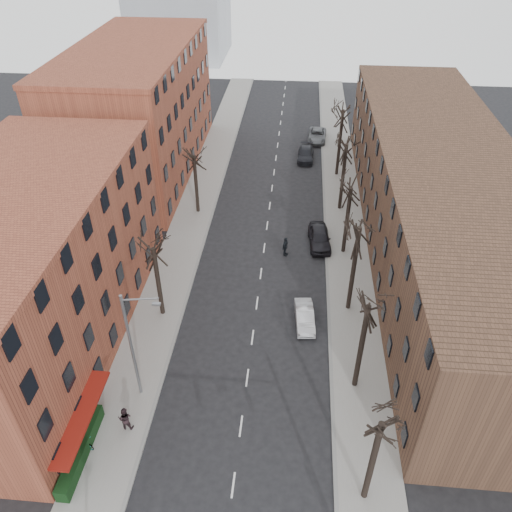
% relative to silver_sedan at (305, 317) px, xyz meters
% --- Properties ---
extents(sidewalk_left, '(4.00, 90.00, 0.15)m').
position_rel_silver_sedan_xyz_m(sidewalk_left, '(-12.00, 17.01, -0.59)').
color(sidewalk_left, gray).
rests_on(sidewalk_left, ground).
extents(sidewalk_right, '(4.00, 90.00, 0.15)m').
position_rel_silver_sedan_xyz_m(sidewalk_right, '(4.00, 17.01, -0.59)').
color(sidewalk_right, gray).
rests_on(sidewalk_right, ground).
extents(building_left_near, '(12.00, 26.00, 12.00)m').
position_rel_silver_sedan_xyz_m(building_left_near, '(-20.00, -2.99, 5.34)').
color(building_left_near, brown).
rests_on(building_left_near, ground).
extents(building_left_far, '(12.00, 28.00, 14.00)m').
position_rel_silver_sedan_xyz_m(building_left_far, '(-20.00, 26.01, 6.34)').
color(building_left_far, brown).
rests_on(building_left_far, ground).
extents(building_right, '(12.00, 50.00, 10.00)m').
position_rel_silver_sedan_xyz_m(building_right, '(12.00, 12.01, 4.34)').
color(building_right, '#523626').
rests_on(building_right, ground).
extents(awning_left, '(1.20, 7.00, 0.15)m').
position_rel_silver_sedan_xyz_m(awning_left, '(-13.40, -11.99, -0.66)').
color(awning_left, maroon).
rests_on(awning_left, ground).
extents(hedge, '(0.80, 6.00, 1.00)m').
position_rel_silver_sedan_xyz_m(hedge, '(-13.50, -12.99, -0.01)').
color(hedge, black).
rests_on(hedge, sidewalk_left).
extents(tree_right_a, '(5.20, 5.20, 10.00)m').
position_rel_silver_sedan_xyz_m(tree_right_a, '(3.60, -13.99, -0.66)').
color(tree_right_a, black).
rests_on(tree_right_a, ground).
extents(tree_right_b, '(5.20, 5.20, 10.80)m').
position_rel_silver_sedan_xyz_m(tree_right_b, '(3.60, -5.99, -0.66)').
color(tree_right_b, black).
rests_on(tree_right_b, ground).
extents(tree_right_c, '(5.20, 5.20, 11.60)m').
position_rel_silver_sedan_xyz_m(tree_right_c, '(3.60, 2.01, -0.66)').
color(tree_right_c, black).
rests_on(tree_right_c, ground).
extents(tree_right_d, '(5.20, 5.20, 10.00)m').
position_rel_silver_sedan_xyz_m(tree_right_d, '(3.60, 10.01, -0.66)').
color(tree_right_d, black).
rests_on(tree_right_d, ground).
extents(tree_right_e, '(5.20, 5.20, 10.80)m').
position_rel_silver_sedan_xyz_m(tree_right_e, '(3.60, 18.01, -0.66)').
color(tree_right_e, black).
rests_on(tree_right_e, ground).
extents(tree_right_f, '(5.20, 5.20, 11.60)m').
position_rel_silver_sedan_xyz_m(tree_right_f, '(3.60, 26.01, -0.66)').
color(tree_right_f, black).
rests_on(tree_right_f, ground).
extents(tree_left_a, '(5.20, 5.20, 9.50)m').
position_rel_silver_sedan_xyz_m(tree_left_a, '(-11.60, 0.01, -0.66)').
color(tree_left_a, black).
rests_on(tree_left_a, ground).
extents(tree_left_b, '(5.20, 5.20, 9.50)m').
position_rel_silver_sedan_xyz_m(tree_left_b, '(-11.60, 16.01, -0.66)').
color(tree_left_b, black).
rests_on(tree_left_b, ground).
extents(streetlight, '(2.45, 0.22, 9.03)m').
position_rel_silver_sedan_xyz_m(streetlight, '(-11.03, -7.99, 4.35)').
color(streetlight, slate).
rests_on(streetlight, ground).
extents(silver_sedan, '(1.80, 4.15, 1.33)m').
position_rel_silver_sedan_xyz_m(silver_sedan, '(0.00, 0.00, 0.00)').
color(silver_sedan, '#BABDC1').
rests_on(silver_sedan, ground).
extents(parked_car_near, '(2.41, 5.12, 1.69)m').
position_rel_silver_sedan_xyz_m(parked_car_near, '(1.30, 11.08, 0.18)').
color(parked_car_near, black).
rests_on(parked_car_near, ground).
extents(parked_car_mid, '(2.16, 4.96, 1.42)m').
position_rel_silver_sedan_xyz_m(parked_car_mid, '(-0.20, 30.02, 0.05)').
color(parked_car_mid, black).
rests_on(parked_car_mid, ground).
extents(parked_car_far, '(2.68, 5.29, 1.43)m').
position_rel_silver_sedan_xyz_m(parked_car_far, '(1.30, 36.09, 0.05)').
color(parked_car_far, slate).
rests_on(parked_car_far, ground).
extents(pedestrian_b, '(0.92, 0.73, 1.84)m').
position_rel_silver_sedan_xyz_m(pedestrian_b, '(-11.33, -10.81, 0.41)').
color(pedestrian_b, black).
rests_on(pedestrian_b, sidewalk_left).
extents(pedestrian_crossing, '(0.85, 1.23, 1.95)m').
position_rel_silver_sedan_xyz_m(pedestrian_crossing, '(-1.95, 9.06, 0.31)').
color(pedestrian_crossing, black).
rests_on(pedestrian_crossing, ground).
extents(bicycle, '(1.79, 1.24, 0.89)m').
position_rel_silver_sedan_xyz_m(bicycle, '(-13.60, -12.33, -0.07)').
color(bicycle, gray).
rests_on(bicycle, sidewalk_left).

